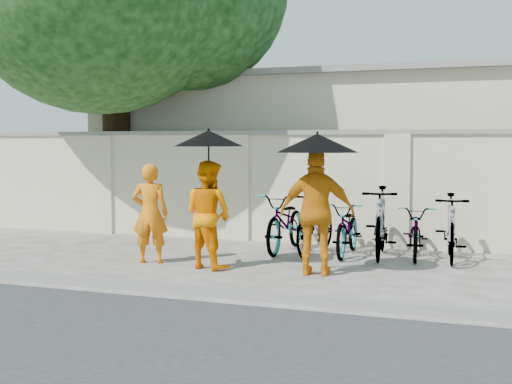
% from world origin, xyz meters
% --- Properties ---
extents(ground, '(80.00, 80.00, 0.00)m').
position_xyz_m(ground, '(0.00, 0.00, 0.00)').
color(ground, '#AFADA8').
extents(kerb, '(40.00, 0.16, 0.12)m').
position_xyz_m(kerb, '(0.00, -1.70, 0.06)').
color(kerb, gray).
rests_on(kerb, ground).
extents(compound_wall, '(20.00, 0.30, 2.00)m').
position_xyz_m(compound_wall, '(1.00, 3.20, 1.00)').
color(compound_wall, beige).
rests_on(compound_wall, ground).
extents(building_behind, '(14.00, 6.00, 3.20)m').
position_xyz_m(building_behind, '(2.00, 7.00, 1.60)').
color(building_behind, beige).
rests_on(building_behind, ground).
extents(monk_left, '(0.64, 0.51, 1.54)m').
position_xyz_m(monk_left, '(-1.29, 0.17, 0.77)').
color(monk_left, orange).
rests_on(monk_left, ground).
extents(monk_center, '(0.92, 0.81, 1.59)m').
position_xyz_m(monk_center, '(-0.26, 0.09, 0.80)').
color(monk_center, '#FF8100').
rests_on(monk_center, ground).
extents(parasol_center, '(1.02, 1.02, 1.13)m').
position_xyz_m(parasol_center, '(-0.21, 0.01, 1.92)').
color(parasol_center, black).
rests_on(parasol_center, ground).
extents(monk_right, '(1.10, 0.61, 1.77)m').
position_xyz_m(monk_right, '(1.40, 0.11, 0.89)').
color(monk_right, orange).
rests_on(monk_right, ground).
extents(parasol_right, '(1.13, 1.13, 0.98)m').
position_xyz_m(parasol_right, '(1.42, 0.03, 1.85)').
color(parasol_right, black).
rests_on(parasol_right, ground).
extents(bike_0, '(0.73, 1.94, 1.01)m').
position_xyz_m(bike_0, '(0.30, 2.01, 0.50)').
color(bike_0, slate).
rests_on(bike_0, ground).
extents(bike_1, '(0.59, 1.78, 1.06)m').
position_xyz_m(bike_1, '(0.84, 1.93, 0.53)').
color(bike_1, slate).
rests_on(bike_1, ground).
extents(bike_2, '(0.70, 1.73, 0.89)m').
position_xyz_m(bike_2, '(1.39, 1.97, 0.45)').
color(bike_2, slate).
rests_on(bike_2, ground).
extents(bike_3, '(0.79, 1.97, 1.15)m').
position_xyz_m(bike_3, '(1.94, 1.93, 0.57)').
color(bike_3, slate).
rests_on(bike_3, ground).
extents(bike_4, '(0.79, 1.70, 0.86)m').
position_xyz_m(bike_4, '(2.48, 2.11, 0.43)').
color(bike_4, slate).
rests_on(bike_4, ground).
extents(bike_5, '(0.72, 1.81, 1.06)m').
position_xyz_m(bike_5, '(3.03, 2.00, 0.53)').
color(bike_5, slate).
rests_on(bike_5, ground).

